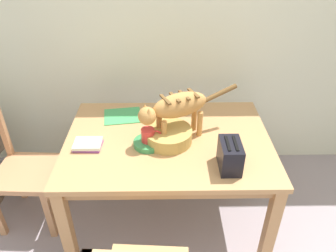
{
  "coord_description": "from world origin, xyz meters",
  "views": [
    {
      "loc": [
        -0.12,
        -0.5,
        2.0
      ],
      "look_at": [
        -0.09,
        1.27,
        0.84
      ],
      "focal_mm": 34.91,
      "sensor_mm": 36.0,
      "label": 1
    }
  ],
  "objects_px": {
    "cat": "(176,108)",
    "wicker_basket": "(168,135)",
    "coffee_mug": "(148,135)",
    "magazine": "(123,116)",
    "dining_table": "(168,149)",
    "toaster": "(230,156)",
    "book_stack": "(88,144)",
    "saucer_bowl": "(148,143)",
    "wooden_chair_far": "(20,170)"
  },
  "relations": [
    {
      "from": "wooden_chair_far",
      "to": "dining_table",
      "type": "bearing_deg",
      "value": 91.51
    },
    {
      "from": "cat",
      "to": "toaster",
      "type": "xyz_separation_m",
      "value": [
        0.3,
        -0.3,
        -0.14
      ]
    },
    {
      "from": "magazine",
      "to": "book_stack",
      "type": "height_order",
      "value": "book_stack"
    },
    {
      "from": "cat",
      "to": "wicker_basket",
      "type": "height_order",
      "value": "cat"
    },
    {
      "from": "dining_table",
      "to": "magazine",
      "type": "relative_size",
      "value": 5.11
    },
    {
      "from": "wicker_basket",
      "to": "saucer_bowl",
      "type": "bearing_deg",
      "value": -162.52
    },
    {
      "from": "toaster",
      "to": "dining_table",
      "type": "bearing_deg",
      "value": 140.36
    },
    {
      "from": "coffee_mug",
      "to": "wicker_basket",
      "type": "distance_m",
      "value": 0.14
    },
    {
      "from": "saucer_bowl",
      "to": "toaster",
      "type": "xyz_separation_m",
      "value": [
        0.48,
        -0.22,
        0.07
      ]
    },
    {
      "from": "saucer_bowl",
      "to": "magazine",
      "type": "distance_m",
      "value": 0.41
    },
    {
      "from": "coffee_mug",
      "to": "magazine",
      "type": "bearing_deg",
      "value": 119.9
    },
    {
      "from": "saucer_bowl",
      "to": "wooden_chair_far",
      "type": "relative_size",
      "value": 0.2
    },
    {
      "from": "dining_table",
      "to": "saucer_bowl",
      "type": "relative_size",
      "value": 7.12
    },
    {
      "from": "toaster",
      "to": "cat",
      "type": "bearing_deg",
      "value": 134.57
    },
    {
      "from": "cat",
      "to": "book_stack",
      "type": "relative_size",
      "value": 3.6
    },
    {
      "from": "book_stack",
      "to": "toaster",
      "type": "distance_m",
      "value": 0.89
    },
    {
      "from": "wicker_basket",
      "to": "toaster",
      "type": "bearing_deg",
      "value": -36.69
    },
    {
      "from": "dining_table",
      "to": "coffee_mug",
      "type": "relative_size",
      "value": 10.62
    },
    {
      "from": "book_stack",
      "to": "cat",
      "type": "bearing_deg",
      "value": 9.56
    },
    {
      "from": "wicker_basket",
      "to": "toaster",
      "type": "relative_size",
      "value": 1.55
    },
    {
      "from": "cat",
      "to": "wooden_chair_far",
      "type": "distance_m",
      "value": 1.23
    },
    {
      "from": "cat",
      "to": "book_stack",
      "type": "distance_m",
      "value": 0.61
    },
    {
      "from": "coffee_mug",
      "to": "wooden_chair_far",
      "type": "height_order",
      "value": "wooden_chair_far"
    },
    {
      "from": "saucer_bowl",
      "to": "magazine",
      "type": "relative_size",
      "value": 0.72
    },
    {
      "from": "wicker_basket",
      "to": "coffee_mug",
      "type": "bearing_deg",
      "value": -162.04
    },
    {
      "from": "dining_table",
      "to": "toaster",
      "type": "distance_m",
      "value": 0.49
    },
    {
      "from": "saucer_bowl",
      "to": "book_stack",
      "type": "height_order",
      "value": "book_stack"
    },
    {
      "from": "saucer_bowl",
      "to": "book_stack",
      "type": "bearing_deg",
      "value": -178.14
    },
    {
      "from": "saucer_bowl",
      "to": "wooden_chair_far",
      "type": "height_order",
      "value": "wooden_chair_far"
    },
    {
      "from": "magazine",
      "to": "wooden_chair_far",
      "type": "height_order",
      "value": "wooden_chair_far"
    },
    {
      "from": "saucer_bowl",
      "to": "coffee_mug",
      "type": "xyz_separation_m",
      "value": [
        0.0,
        0.0,
        0.06
      ]
    },
    {
      "from": "magazine",
      "to": "coffee_mug",
      "type": "bearing_deg",
      "value": -68.11
    },
    {
      "from": "toaster",
      "to": "magazine",
      "type": "bearing_deg",
      "value": 139.69
    },
    {
      "from": "coffee_mug",
      "to": "magazine",
      "type": "relative_size",
      "value": 0.48
    },
    {
      "from": "coffee_mug",
      "to": "magazine",
      "type": "distance_m",
      "value": 0.42
    },
    {
      "from": "book_stack",
      "to": "wooden_chair_far",
      "type": "xyz_separation_m",
      "value": [
        -0.55,
        0.11,
        -0.3
      ]
    },
    {
      "from": "saucer_bowl",
      "to": "coffee_mug",
      "type": "height_order",
      "value": "coffee_mug"
    },
    {
      "from": "book_stack",
      "to": "wicker_basket",
      "type": "xyz_separation_m",
      "value": [
        0.51,
        0.05,
        0.03
      ]
    },
    {
      "from": "magazine",
      "to": "wicker_basket",
      "type": "distance_m",
      "value": 0.46
    },
    {
      "from": "dining_table",
      "to": "book_stack",
      "type": "height_order",
      "value": "book_stack"
    },
    {
      "from": "dining_table",
      "to": "magazine",
      "type": "height_order",
      "value": "magazine"
    },
    {
      "from": "wicker_basket",
      "to": "book_stack",
      "type": "bearing_deg",
      "value": -174.09
    },
    {
      "from": "dining_table",
      "to": "cat",
      "type": "distance_m",
      "value": 0.32
    },
    {
      "from": "book_stack",
      "to": "coffee_mug",
      "type": "bearing_deg",
      "value": 1.84
    },
    {
      "from": "dining_table",
      "to": "wicker_basket",
      "type": "bearing_deg",
      "value": -87.8
    },
    {
      "from": "cat",
      "to": "magazine",
      "type": "xyz_separation_m",
      "value": [
        -0.38,
        0.28,
        -0.23
      ]
    },
    {
      "from": "cat",
      "to": "wicker_basket",
      "type": "bearing_deg",
      "value": 104.35
    },
    {
      "from": "coffee_mug",
      "to": "book_stack",
      "type": "relative_size",
      "value": 0.71
    },
    {
      "from": "dining_table",
      "to": "coffee_mug",
      "type": "distance_m",
      "value": 0.22
    },
    {
      "from": "wooden_chair_far",
      "to": "wicker_basket",
      "type": "bearing_deg",
      "value": 89.88
    }
  ]
}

